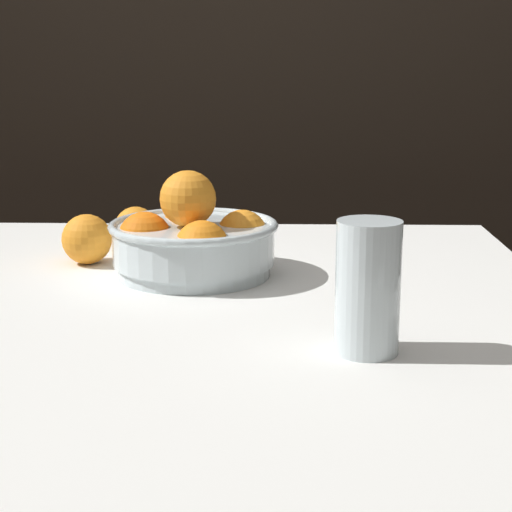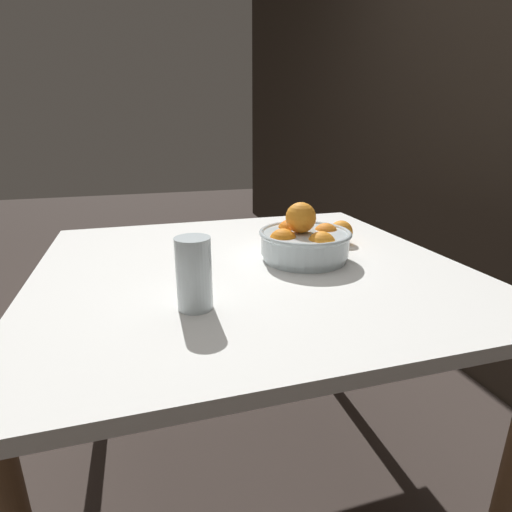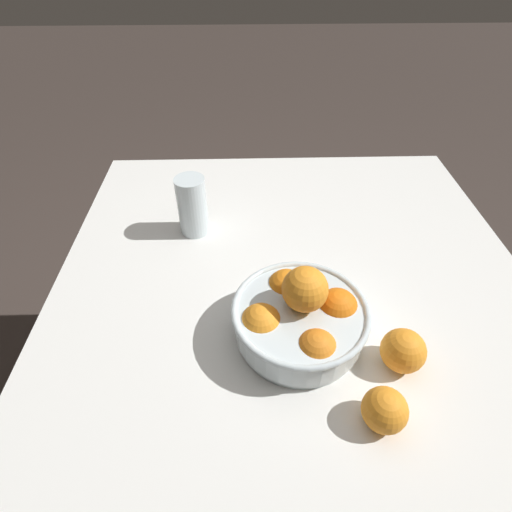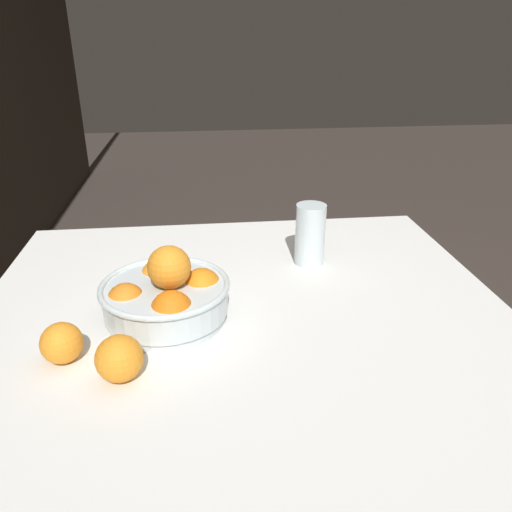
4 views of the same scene
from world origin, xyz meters
name	(u,v)px [view 3 (image 3 of 4)]	position (x,y,z in m)	size (l,w,h in m)	color
ground_plane	(279,431)	(0.00, 0.00, 0.00)	(12.00, 12.00, 0.00)	#3D332D
dining_table	(291,302)	(0.00, 0.00, 0.68)	(1.05, 1.10, 0.76)	white
fruit_bowl	(300,317)	(0.01, 0.15, 0.81)	(0.25, 0.25, 0.16)	silver
juice_glass	(193,209)	(0.23, -0.18, 0.83)	(0.07, 0.07, 0.15)	#F4A314
orange_loose_near_bowl	(403,351)	(-0.17, 0.22, 0.80)	(0.08, 0.08, 0.08)	orange
orange_loose_front	(385,410)	(-0.11, 0.33, 0.80)	(0.07, 0.07, 0.07)	orange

